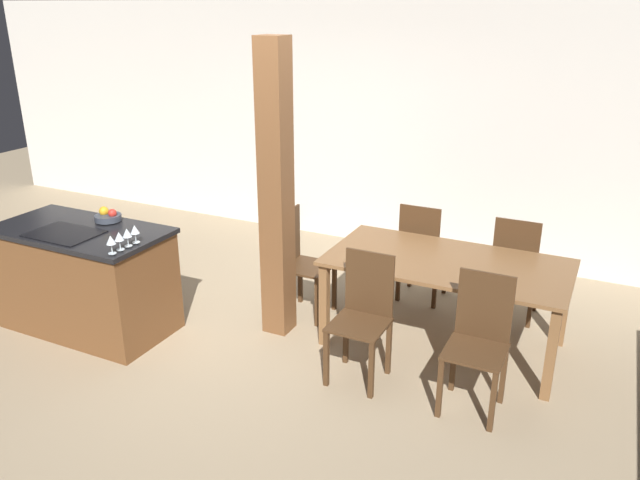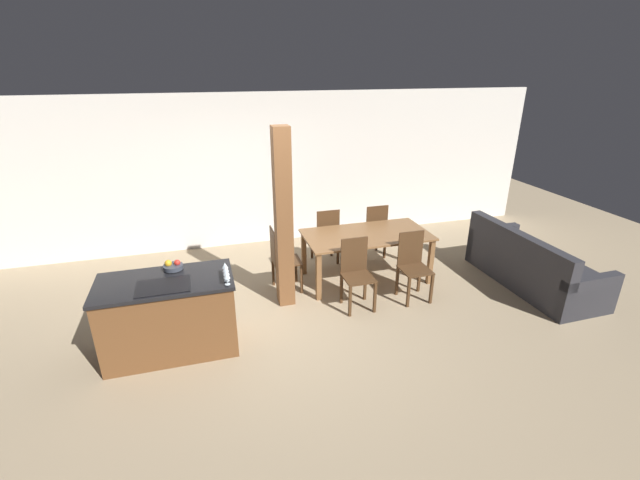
% 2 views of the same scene
% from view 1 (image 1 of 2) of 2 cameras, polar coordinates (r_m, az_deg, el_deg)
% --- Properties ---
extents(ground_plane, '(16.00, 16.00, 0.00)m').
position_cam_1_polar(ground_plane, '(5.33, -6.84, -9.26)').
color(ground_plane, '#9E896B').
extents(wall_back, '(11.20, 0.08, 2.70)m').
position_cam_1_polar(wall_back, '(7.14, 4.57, 10.19)').
color(wall_back, silver).
rests_on(wall_back, ground_plane).
extents(kitchen_island, '(1.49, 0.78, 0.92)m').
position_cam_1_polar(kitchen_island, '(5.70, -20.63, -3.32)').
color(kitchen_island, brown).
rests_on(kitchen_island, ground_plane).
extents(fruit_bowl, '(0.22, 0.22, 0.12)m').
position_cam_1_polar(fruit_bowl, '(5.62, -18.82, 2.08)').
color(fruit_bowl, '#383D47').
rests_on(fruit_bowl, kitchen_island).
extents(wine_glass_near, '(0.07, 0.07, 0.14)m').
position_cam_1_polar(wine_glass_near, '(4.84, -18.59, -0.04)').
color(wine_glass_near, silver).
rests_on(wine_glass_near, kitchen_island).
extents(wine_glass_middle, '(0.07, 0.07, 0.14)m').
position_cam_1_polar(wine_glass_middle, '(4.89, -17.90, 0.28)').
color(wine_glass_middle, silver).
rests_on(wine_glass_middle, kitchen_island).
extents(wine_glass_far, '(0.07, 0.07, 0.14)m').
position_cam_1_polar(wine_glass_far, '(4.95, -17.23, 0.59)').
color(wine_glass_far, silver).
rests_on(wine_glass_far, kitchen_island).
extents(wine_glass_end, '(0.07, 0.07, 0.14)m').
position_cam_1_polar(wine_glass_end, '(5.01, -16.58, 0.89)').
color(wine_glass_end, silver).
rests_on(wine_glass_end, kitchen_island).
extents(dining_table, '(1.89, 0.98, 0.75)m').
position_cam_1_polar(dining_table, '(5.08, 11.53, -2.81)').
color(dining_table, brown).
rests_on(dining_table, ground_plane).
extents(dining_chair_near_left, '(0.40, 0.40, 0.97)m').
position_cam_1_polar(dining_chair_near_left, '(4.64, 3.94, -6.84)').
color(dining_chair_near_left, '#472D19').
rests_on(dining_chair_near_left, ground_plane).
extents(dining_chair_near_right, '(0.40, 0.40, 0.97)m').
position_cam_1_polar(dining_chair_near_right, '(4.44, 14.28, -8.89)').
color(dining_chair_near_right, '#472D19').
rests_on(dining_chair_near_right, ground_plane).
extents(dining_chair_far_left, '(0.40, 0.40, 0.97)m').
position_cam_1_polar(dining_chair_far_left, '(5.87, 9.26, -0.96)').
color(dining_chair_far_left, '#472D19').
rests_on(dining_chair_far_left, ground_plane).
extents(dining_chair_far_right, '(0.40, 0.40, 0.97)m').
position_cam_1_polar(dining_chair_far_right, '(5.71, 17.42, -2.32)').
color(dining_chair_far_right, '#472D19').
rests_on(dining_chair_far_right, ground_plane).
extents(dining_chair_head_end, '(0.40, 0.40, 0.97)m').
position_cam_1_polar(dining_chair_head_end, '(5.57, -1.79, -1.90)').
color(dining_chair_head_end, '#472D19').
rests_on(dining_chair_head_end, ground_plane).
extents(timber_post, '(0.22, 0.22, 2.44)m').
position_cam_1_polar(timber_post, '(5.04, -4.03, 4.20)').
color(timber_post, brown).
rests_on(timber_post, ground_plane).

